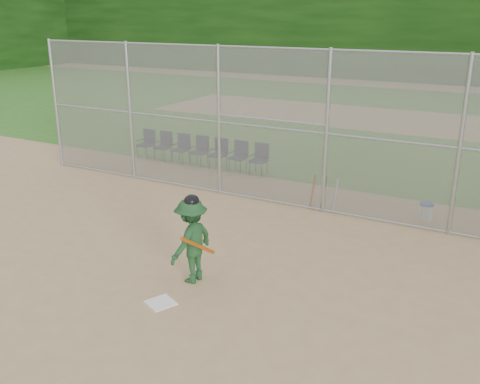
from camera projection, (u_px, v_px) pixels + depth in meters
The scene contains 15 objects.
ground at pixel (174, 288), 9.72m from camera, with size 100.00×100.00×0.00m, color tan.
grass_strip at pixel (400, 121), 24.70m from camera, with size 100.00×100.00×0.00m, color #316C20.
dirt_patch_far at pixel (400, 121), 24.70m from camera, with size 24.00×24.00×0.00m, color tan.
backstop_fence at pixel (288, 127), 13.22m from camera, with size 16.09×0.09×4.00m.
home_plate at pixel (161, 303), 9.20m from camera, with size 0.44×0.44×0.02m, color white.
batter_at_plate at pixel (192, 240), 9.73m from camera, with size 0.89×1.31×1.70m.
water_cooler at pixel (426, 211), 12.86m from camera, with size 0.33×0.33×0.42m.
spare_bats at pixel (324, 193), 13.51m from camera, with size 0.66×0.38×0.83m.
chair_0 at pixel (146, 144), 18.27m from camera, with size 0.54×0.52×0.96m, color #0F1837, non-canonical shape.
chair_1 at pixel (163, 147), 17.94m from camera, with size 0.54×0.52×0.96m, color #0F1837, non-canonical shape.
chair_2 at pixel (180, 149), 17.61m from camera, with size 0.54×0.52×0.96m, color #0F1837, non-canonical shape.
chair_3 at pixel (199, 152), 17.29m from camera, with size 0.54×0.52×0.96m, color #0F1837, non-canonical shape.
chair_4 at pixel (218, 154), 16.96m from camera, with size 0.54×0.52×0.96m, color #0F1837, non-canonical shape.
chair_5 at pixel (238, 157), 16.63m from camera, with size 0.54×0.52×0.96m, color #0F1837, non-canonical shape.
chair_6 at pixel (258, 160), 16.31m from camera, with size 0.54×0.52×0.96m, color #0F1837, non-canonical shape.
Camera 1 is at (5.19, -7.03, 4.75)m, focal length 40.00 mm.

